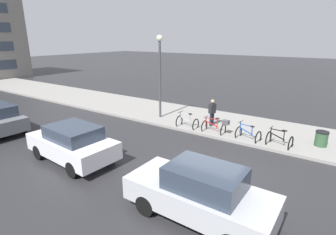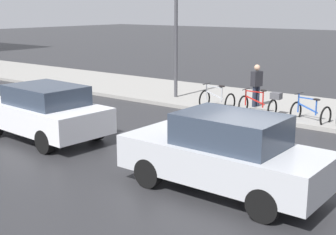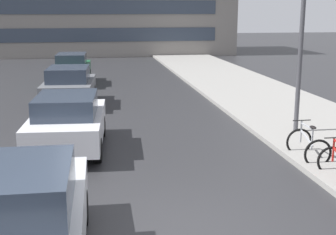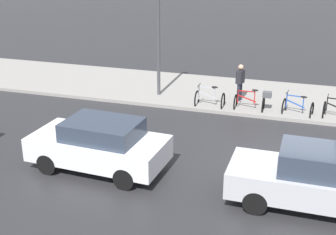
{
  "view_description": "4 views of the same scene",
  "coord_description": "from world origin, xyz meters",
  "px_view_note": "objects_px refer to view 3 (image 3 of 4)",
  "views": [
    {
      "loc": [
        -8.35,
        -3.58,
        5.09
      ],
      "look_at": [
        1.87,
        3.33,
        1.31
      ],
      "focal_mm": 28.0,
      "sensor_mm": 36.0,
      "label": 1
    },
    {
      "loc": [
        -10.37,
        -5.33,
        3.74
      ],
      "look_at": [
        -0.62,
        2.15,
        0.84
      ],
      "focal_mm": 50.0,
      "sensor_mm": 36.0,
      "label": 2
    },
    {
      "loc": [
        -1.32,
        -7.41,
        3.85
      ],
      "look_at": [
        0.64,
        4.83,
        0.99
      ],
      "focal_mm": 50.0,
      "sensor_mm": 36.0,
      "label": 3
    },
    {
      "loc": [
        -13.72,
        -0.24,
        6.68
      ],
      "look_at": [
        0.4,
        4.15,
        0.91
      ],
      "focal_mm": 50.0,
      "sensor_mm": 36.0,
      "label": 4
    }
  ],
  "objects_px": {
    "streetlamp": "(302,27)",
    "bicycle_farthest": "(308,146)",
    "car_green": "(72,68)",
    "car_silver": "(24,217)",
    "car_white": "(68,121)",
    "car_grey": "(69,86)"
  },
  "relations": [
    {
      "from": "car_silver",
      "to": "car_green",
      "type": "bearing_deg",
      "value": 90.02
    },
    {
      "from": "car_white",
      "to": "car_green",
      "type": "bearing_deg",
      "value": 91.65
    },
    {
      "from": "bicycle_farthest",
      "to": "car_silver",
      "type": "distance_m",
      "value": 7.78
    },
    {
      "from": "bicycle_farthest",
      "to": "car_green",
      "type": "relative_size",
      "value": 0.28
    },
    {
      "from": "car_white",
      "to": "car_green",
      "type": "relative_size",
      "value": 1.04
    },
    {
      "from": "car_green",
      "to": "car_silver",
      "type": "bearing_deg",
      "value": -89.98
    },
    {
      "from": "bicycle_farthest",
      "to": "car_white",
      "type": "height_order",
      "value": "car_white"
    },
    {
      "from": "car_green",
      "to": "car_white",
      "type": "bearing_deg",
      "value": -88.35
    },
    {
      "from": "streetlamp",
      "to": "bicycle_farthest",
      "type": "bearing_deg",
      "value": -107.23
    },
    {
      "from": "car_grey",
      "to": "streetlamp",
      "type": "relative_size",
      "value": 0.75
    },
    {
      "from": "car_grey",
      "to": "car_green",
      "type": "distance_m",
      "value": 5.72
    },
    {
      "from": "car_green",
      "to": "streetlamp",
      "type": "distance_m",
      "value": 14.0
    },
    {
      "from": "bicycle_farthest",
      "to": "car_green",
      "type": "distance_m",
      "value": 15.58
    },
    {
      "from": "bicycle_farthest",
      "to": "streetlamp",
      "type": "relative_size",
      "value": 0.22
    },
    {
      "from": "bicycle_farthest",
      "to": "car_green",
      "type": "bearing_deg",
      "value": 114.85
    },
    {
      "from": "car_white",
      "to": "streetlamp",
      "type": "xyz_separation_m",
      "value": [
        6.96,
        0.42,
        2.54
      ]
    },
    {
      "from": "car_green",
      "to": "streetlamp",
      "type": "bearing_deg",
      "value": -57.97
    },
    {
      "from": "bicycle_farthest",
      "to": "streetlamp",
      "type": "xyz_separation_m",
      "value": [
        0.76,
        2.46,
        2.94
      ]
    },
    {
      "from": "car_silver",
      "to": "car_green",
      "type": "xyz_separation_m",
      "value": [
        -0.01,
        18.33,
        0.0
      ]
    },
    {
      "from": "car_silver",
      "to": "car_white",
      "type": "distance_m",
      "value": 6.24
    },
    {
      "from": "car_white",
      "to": "car_grey",
      "type": "xyz_separation_m",
      "value": [
        -0.25,
        6.37,
        0.01
      ]
    },
    {
      "from": "car_grey",
      "to": "car_green",
      "type": "xyz_separation_m",
      "value": [
        -0.1,
        5.72,
        0.01
      ]
    }
  ]
}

